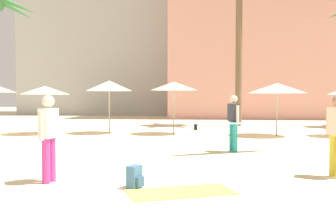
# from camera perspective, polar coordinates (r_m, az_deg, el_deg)

# --- Properties ---
(ground) EXTENTS (120.00, 120.00, 0.00)m
(ground) POSITION_cam_1_polar(r_m,az_deg,el_deg) (5.64, -7.66, -15.23)
(ground) COLOR beige
(hotel_pink) EXTENTS (21.18, 8.99, 17.56)m
(hotel_pink) POSITION_cam_1_polar(r_m,az_deg,el_deg) (35.87, 18.26, 13.45)
(hotel_pink) COLOR #DB9989
(hotel_pink) RESTS_ON ground
(cafe_umbrella_1) EXTENTS (2.26, 2.26, 2.20)m
(cafe_umbrella_1) POSITION_cam_1_polar(r_m,az_deg,el_deg) (18.75, -17.58, 3.04)
(cafe_umbrella_1) COLOR gray
(cafe_umbrella_1) RESTS_ON ground
(cafe_umbrella_2) EXTENTS (2.18, 2.18, 2.40)m
(cafe_umbrella_2) POSITION_cam_1_polar(r_m,az_deg,el_deg) (17.89, 0.85, 3.80)
(cafe_umbrella_2) COLOR gray
(cafe_umbrella_2) RESTS_ON ground
(cafe_umbrella_3) EXTENTS (2.52, 2.52, 2.31)m
(cafe_umbrella_3) POSITION_cam_1_polar(r_m,az_deg,el_deg) (17.64, 15.67, 3.37)
(cafe_umbrella_3) COLOR gray
(cafe_umbrella_3) RESTS_ON ground
(cafe_umbrella_5) EXTENTS (2.17, 2.17, 2.47)m
(cafe_umbrella_5) POSITION_cam_1_polar(r_m,az_deg,el_deg) (18.49, -8.61, 3.80)
(cafe_umbrella_5) COLOR gray
(cafe_umbrella_5) RESTS_ON ground
(beach_towel) EXTENTS (2.06, 1.51, 0.01)m
(beach_towel) POSITION_cam_1_polar(r_m,az_deg,el_deg) (7.03, 1.87, -11.63)
(beach_towel) COLOR #F4CC4C
(beach_towel) RESTS_ON ground
(backpack) EXTENTS (0.32, 0.35, 0.42)m
(backpack) POSITION_cam_1_polar(r_m,az_deg,el_deg) (7.34, -4.87, -9.48)
(backpack) COLOR #3A658B
(backpack) RESTS_ON ground
(person_mid_right) EXTENTS (3.02, 1.74, 1.75)m
(person_mid_right) POSITION_cam_1_polar(r_m,az_deg,el_deg) (12.06, 9.60, -1.42)
(person_mid_right) COLOR teal
(person_mid_right) RESTS_ON ground
(person_far_right) EXTENTS (0.28, 0.61, 1.73)m
(person_far_right) POSITION_cam_1_polar(r_m,az_deg,el_deg) (8.03, -17.07, -3.19)
(person_far_right) COLOR #B7337F
(person_far_right) RESTS_ON ground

